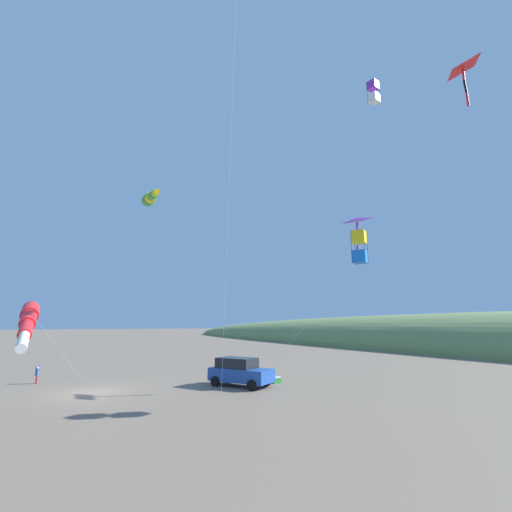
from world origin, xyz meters
TOP-DOWN VIEW (x-y plane):
  - ground_plane at (0.00, 0.00)m, footprint 600.00×600.00m
  - parked_car at (8.86, -2.46)m, footprint 3.71×4.66m
  - cooler_box at (11.71, -2.61)m, footprint 0.62×0.42m
  - person_child_green_jacket at (-3.18, 5.48)m, footprint 0.31×0.39m
  - kite_delta_white_trailing at (15.99, -6.94)m, footprint 5.31×6.57m
  - kite_box_striped_overhead at (16.90, -8.45)m, footprint 9.13×9.21m
  - kite_windsock_green_low_center at (1.64, -5.43)m, footprint 6.69×12.66m
  - kite_delta_long_streamer_left at (19.32, -13.70)m, footprint 10.05×14.27m
  - kite_box_teal_far_right at (12.31, -10.60)m, footprint 1.00×11.09m
  - kite_windsock_black_fish_shape at (-3.48, -5.49)m, footprint 3.67×18.09m

SIDE VIEW (x-z plane):
  - ground_plane at x=0.00m, z-range 0.00..0.00m
  - cooler_box at x=11.71m, z-range 0.00..0.42m
  - person_child_green_jacket at x=-3.18m, z-range 0.06..1.31m
  - parked_car at x=8.86m, z-range 0.03..1.88m
  - kite_windsock_black_fish_shape at x=-3.48m, z-range 1.69..6.98m
  - kite_box_teal_far_right at x=12.31m, z-range 3.74..13.10m
  - kite_windsock_green_low_center at x=1.64m, z-range 5.27..16.93m
  - kite_delta_white_trailing at x=15.99m, z-range 5.53..17.37m
  - kite_delta_long_streamer_left at x=19.32m, z-range 10.06..31.09m
  - kite_box_striped_overhead at x=16.90m, z-range 10.18..32.31m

